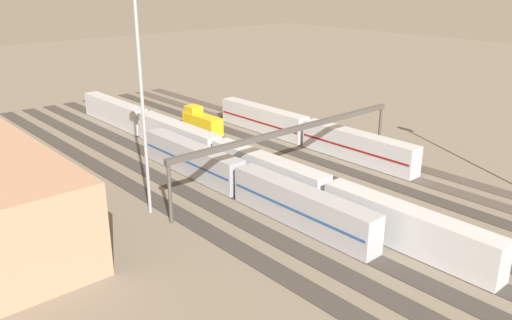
{
  "coord_description": "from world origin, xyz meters",
  "views": [
    {
      "loc": [
        -57.49,
        54.22,
        30.38
      ],
      "look_at": [
        1.62,
        2.38,
        2.5
      ],
      "focal_mm": 36.71,
      "sensor_mm": 36.0,
      "label": 1
    }
  ],
  "objects_px": {
    "train_on_track_1": "(306,132)",
    "train_on_track_5": "(217,153)",
    "signal_gantry": "(293,133)",
    "train_on_track_6": "(241,180)",
    "train_on_track_3": "(202,122)",
    "light_mast_1": "(140,75)"
  },
  "relations": [
    {
      "from": "light_mast_1",
      "to": "signal_gantry",
      "type": "bearing_deg",
      "value": -101.84
    },
    {
      "from": "train_on_track_3",
      "to": "signal_gantry",
      "type": "relative_size",
      "value": 0.22
    },
    {
      "from": "train_on_track_1",
      "to": "train_on_track_5",
      "type": "distance_m",
      "value": 20.04
    },
    {
      "from": "train_on_track_1",
      "to": "train_on_track_5",
      "type": "xyz_separation_m",
      "value": [
        1.19,
        20.0,
        0.01
      ]
    },
    {
      "from": "train_on_track_3",
      "to": "train_on_track_5",
      "type": "bearing_deg",
      "value": 151.57
    },
    {
      "from": "train_on_track_1",
      "to": "signal_gantry",
      "type": "xyz_separation_m",
      "value": [
        -11.36,
        15.0,
        5.19
      ]
    },
    {
      "from": "train_on_track_1",
      "to": "train_on_track_3",
      "type": "height_order",
      "value": "same"
    },
    {
      "from": "train_on_track_3",
      "to": "train_on_track_5",
      "type": "height_order",
      "value": "same"
    },
    {
      "from": "train_on_track_6",
      "to": "light_mast_1",
      "type": "bearing_deg",
      "value": 71.41
    },
    {
      "from": "light_mast_1",
      "to": "train_on_track_3",
      "type": "bearing_deg",
      "value": -46.21
    },
    {
      "from": "train_on_track_5",
      "to": "train_on_track_6",
      "type": "height_order",
      "value": "same"
    },
    {
      "from": "train_on_track_3",
      "to": "signal_gantry",
      "type": "height_order",
      "value": "signal_gantry"
    },
    {
      "from": "train_on_track_6",
      "to": "train_on_track_3",
      "type": "bearing_deg",
      "value": -26.18
    },
    {
      "from": "train_on_track_1",
      "to": "train_on_track_3",
      "type": "bearing_deg",
      "value": 26.95
    },
    {
      "from": "train_on_track_6",
      "to": "train_on_track_1",
      "type": "bearing_deg",
      "value": -66.54
    },
    {
      "from": "light_mast_1",
      "to": "train_on_track_6",
      "type": "bearing_deg",
      "value": -108.59
    },
    {
      "from": "train_on_track_5",
      "to": "train_on_track_6",
      "type": "xyz_separation_m",
      "value": [
        -12.04,
        5.0,
        0.0
      ]
    },
    {
      "from": "train_on_track_1",
      "to": "train_on_track_5",
      "type": "relative_size",
      "value": 0.49
    },
    {
      "from": "signal_gantry",
      "to": "train_on_track_1",
      "type": "bearing_deg",
      "value": -52.85
    },
    {
      "from": "train_on_track_5",
      "to": "signal_gantry",
      "type": "distance_m",
      "value": 14.47
    },
    {
      "from": "train_on_track_1",
      "to": "light_mast_1",
      "type": "distance_m",
      "value": 41.28
    },
    {
      "from": "train_on_track_6",
      "to": "light_mast_1",
      "type": "height_order",
      "value": "light_mast_1"
    }
  ]
}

